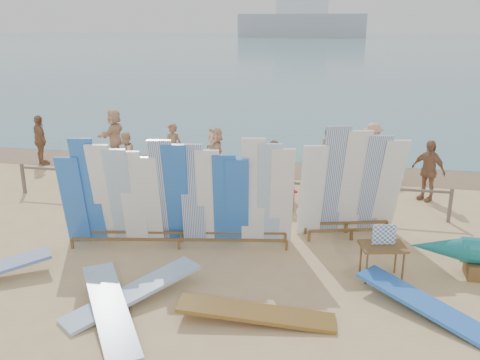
% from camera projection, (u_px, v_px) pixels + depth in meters
% --- Properties ---
extents(ground, '(160.00, 160.00, 0.00)m').
position_uv_depth(ground, '(189.00, 252.00, 11.28)').
color(ground, tan).
rests_on(ground, ground).
extents(ocean, '(320.00, 240.00, 0.02)m').
position_uv_depth(ocean, '(331.00, 43.00, 131.23)').
color(ocean, slate).
rests_on(ocean, ground).
extents(wet_sand_strip, '(40.00, 2.60, 0.01)m').
position_uv_depth(wet_sand_strip, '(247.00, 166.00, 18.03)').
color(wet_sand_strip, '#7D6146').
rests_on(wet_sand_strip, ground).
extents(distant_ship, '(45.00, 8.00, 14.00)m').
position_uv_depth(distant_ship, '(302.00, 22.00, 180.62)').
color(distant_ship, '#999EA3').
rests_on(distant_ship, ocean).
extents(fence, '(12.08, 0.08, 0.90)m').
position_uv_depth(fence, '(220.00, 185.00, 13.90)').
color(fence, '#65594C').
rests_on(fence, ground).
extents(main_surfboard_rack, '(5.18, 1.47, 2.58)m').
position_uv_depth(main_surfboard_rack, '(179.00, 197.00, 11.27)').
color(main_surfboard_rack, brown).
rests_on(main_surfboard_rack, ground).
extents(side_surfboard_rack, '(2.47, 1.31, 2.75)m').
position_uv_depth(side_surfboard_rack, '(352.00, 187.00, 11.76)').
color(side_surfboard_rack, brown).
rests_on(side_surfboard_rack, ground).
extents(vendor_table, '(0.98, 0.78, 1.15)m').
position_uv_depth(vendor_table, '(382.00, 261.00, 10.01)').
color(vendor_table, brown).
rests_on(vendor_table, ground).
extents(flat_board_b, '(2.05, 2.49, 0.38)m').
position_uv_depth(flat_board_b, '(134.00, 302.00, 9.27)').
color(flat_board_b, '#8AB2DE').
rests_on(flat_board_b, ground).
extents(flat_board_d, '(2.44, 2.13, 0.36)m').
position_uv_depth(flat_board_d, '(427.00, 315.00, 8.84)').
color(flat_board_d, blue).
rests_on(flat_board_d, ground).
extents(flat_board_c, '(2.73, 0.76, 0.29)m').
position_uv_depth(flat_board_c, '(256.00, 320.00, 8.68)').
color(flat_board_c, brown).
rests_on(flat_board_c, ground).
extents(flat_board_a, '(1.98, 2.53, 0.43)m').
position_uv_depth(flat_board_a, '(111.00, 320.00, 8.71)').
color(flat_board_a, '#8AB2DE').
rests_on(flat_board_a, ground).
extents(beach_chair_left, '(0.67, 0.69, 0.92)m').
position_uv_depth(beach_chair_left, '(212.00, 186.00, 14.96)').
color(beach_chair_left, red).
rests_on(beach_chair_left, ground).
extents(beach_chair_right, '(0.82, 0.82, 0.93)m').
position_uv_depth(beach_chair_right, '(283.00, 192.00, 14.41)').
color(beach_chair_right, red).
rests_on(beach_chair_right, ground).
extents(stroller, '(0.75, 0.93, 1.12)m').
position_uv_depth(stroller, '(268.00, 183.00, 14.69)').
color(stroller, red).
rests_on(stroller, ground).
extents(beachgoer_9, '(1.19, 0.62, 1.76)m').
position_uv_depth(beachgoer_9, '(372.00, 149.00, 16.77)').
color(beachgoer_9, tan).
rests_on(beachgoer_9, ground).
extents(beachgoer_4, '(0.96, 1.09, 1.74)m').
position_uv_depth(beachgoer_4, '(273.00, 170.00, 14.40)').
color(beachgoer_4, '#8C6042').
rests_on(beachgoer_4, ground).
extents(beachgoer_5, '(0.95, 1.65, 1.70)m').
position_uv_depth(beachgoer_5, '(215.00, 153.00, 16.42)').
color(beachgoer_5, beige).
rests_on(beachgoer_5, ground).
extents(beachgoer_10, '(1.07, 1.00, 1.76)m').
position_uv_depth(beachgoer_10, '(428.00, 170.00, 14.37)').
color(beachgoer_10, '#8C6042').
rests_on(beachgoer_10, ground).
extents(beachgoer_7, '(0.74, 0.54, 1.81)m').
position_uv_depth(beachgoer_7, '(329.00, 156.00, 15.80)').
color(beachgoer_7, '#8C6042').
rests_on(beachgoer_7, ground).
extents(beachgoer_11, '(0.61, 1.74, 1.86)m').
position_uv_depth(beachgoer_11, '(114.00, 134.00, 18.80)').
color(beachgoer_11, beige).
rests_on(beachgoer_11, ground).
extents(beachgoer_2, '(0.47, 0.80, 1.55)m').
position_uv_depth(beachgoer_2, '(126.00, 156.00, 16.38)').
color(beachgoer_2, beige).
rests_on(beachgoer_2, ground).
extents(beachgoer_1, '(0.70, 0.49, 1.73)m').
position_uv_depth(beachgoer_1, '(173.00, 149.00, 16.87)').
color(beachgoer_1, '#8C6042').
rests_on(beachgoer_1, ground).
extents(beachgoer_extra_1, '(1.09, 1.03, 1.79)m').
position_uv_depth(beachgoer_extra_1, '(40.00, 140.00, 18.00)').
color(beachgoer_extra_1, '#8C6042').
rests_on(beachgoer_extra_1, ground).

